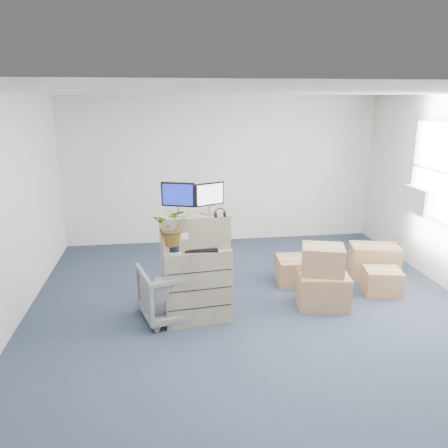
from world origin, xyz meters
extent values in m
plane|color=#23303F|center=(0.00, 0.00, 0.00)|extent=(7.00, 7.00, 0.00)
cube|color=silver|center=(0.00, 3.51, 1.40)|extent=(6.00, 0.02, 2.80)
cube|color=silver|center=(2.87, 1.40, 1.20)|extent=(0.24, 0.60, 0.40)
cube|color=#87745D|center=(-0.76, 0.32, 0.48)|extent=(0.88, 0.59, 0.97)
cube|color=#87745D|center=(-0.77, 0.37, 1.17)|extent=(0.87, 0.50, 0.41)
cube|color=#99999E|center=(-0.96, 0.32, 1.39)|extent=(0.25, 0.22, 0.01)
cylinder|color=#99999E|center=(-0.96, 0.32, 1.44)|extent=(0.04, 0.04, 0.10)
cube|color=black|center=(-0.96, 0.32, 1.64)|extent=(0.40, 0.16, 0.29)
cube|color=navy|center=(-0.96, 0.31, 1.64)|extent=(0.35, 0.12, 0.25)
cube|color=#99999E|center=(-0.58, 0.35, 1.39)|extent=(0.25, 0.22, 0.01)
cylinder|color=#99999E|center=(-0.58, 0.35, 1.44)|extent=(0.03, 0.03, 0.09)
cube|color=black|center=(-0.58, 0.35, 1.63)|extent=(0.37, 0.18, 0.28)
cube|color=white|center=(-0.57, 0.34, 1.63)|extent=(0.33, 0.15, 0.24)
torus|color=black|center=(-0.47, 0.22, 1.42)|extent=(0.14, 0.03, 0.14)
cube|color=black|center=(-0.70, 0.19, 0.98)|extent=(0.41, 0.20, 0.02)
ellipsoid|color=silver|center=(-0.47, 0.25, 0.98)|extent=(0.10, 0.07, 0.03)
cylinder|color=gray|center=(-0.71, 0.42, 1.08)|extent=(0.07, 0.07, 0.23)
cube|color=silver|center=(-0.81, 0.32, 0.98)|extent=(0.06, 0.05, 0.02)
cube|color=black|center=(-0.81, 0.32, 1.04)|extent=(0.06, 0.03, 0.11)
cube|color=black|center=(-0.41, 0.47, 0.99)|extent=(0.19, 0.15, 0.05)
cube|color=#3B93C9|center=(-0.40, 0.44, 1.06)|extent=(0.20, 0.11, 0.07)
cylinder|color=#A5C29C|center=(-1.03, 0.19, 0.97)|extent=(0.20, 0.20, 0.01)
cylinder|color=black|center=(-1.03, 0.19, 1.05)|extent=(0.17, 0.17, 0.13)
imported|color=#175017|center=(-1.03, 0.19, 1.23)|extent=(0.54, 0.58, 0.37)
imported|color=slate|center=(-1.08, 0.40, 0.38)|extent=(0.90, 0.87, 0.77)
cube|color=olive|center=(0.97, 0.42, 0.23)|extent=(0.74, 0.61, 0.46)
cube|color=olive|center=(1.97, 0.68, 0.18)|extent=(0.58, 0.51, 0.37)
cube|color=olive|center=(0.86, 1.23, 0.20)|extent=(0.63, 0.58, 0.39)
cube|color=olive|center=(0.96, 0.47, 0.66)|extent=(0.65, 0.58, 0.38)
cube|color=olive|center=(2.13, 1.27, 0.26)|extent=(0.82, 0.62, 0.52)
camera|label=1|loc=(-1.13, -4.79, 2.75)|focal=35.00mm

